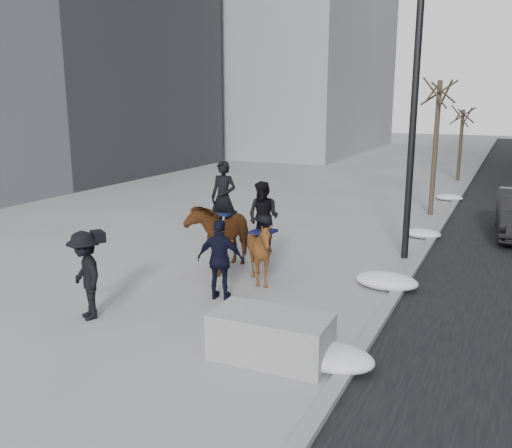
% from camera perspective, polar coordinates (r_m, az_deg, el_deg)
% --- Properties ---
extents(ground, '(120.00, 120.00, 0.00)m').
position_cam_1_polar(ground, '(11.46, -2.63, -8.56)').
color(ground, gray).
rests_on(ground, ground).
extents(curb, '(0.25, 90.00, 0.12)m').
position_cam_1_polar(curb, '(19.92, 19.09, 0.29)').
color(curb, gray).
rests_on(curb, ground).
extents(planter, '(1.98, 1.03, 0.78)m').
position_cam_1_polar(planter, '(9.13, 1.59, -11.76)').
color(planter, '#949497').
rests_on(planter, ground).
extents(tree_near, '(1.20, 1.20, 5.39)m').
position_cam_1_polar(tree_near, '(20.81, 18.39, 8.22)').
color(tree_near, '#372821').
rests_on(tree_near, ground).
extents(tree_far, '(1.20, 1.20, 4.07)m').
position_cam_1_polar(tree_far, '(30.41, 20.75, 8.13)').
color(tree_far, '#392F21').
rests_on(tree_far, ground).
extents(mounted_left, '(0.98, 2.12, 2.72)m').
position_cam_1_polar(mounted_left, '(13.67, -3.66, -0.53)').
color(mounted_left, '#512A10').
rests_on(mounted_left, ground).
extents(mounted_right, '(1.42, 1.56, 2.39)m').
position_cam_1_polar(mounted_right, '(12.44, 0.55, -2.13)').
color(mounted_right, '#542B10').
rests_on(mounted_right, ground).
extents(feeder, '(1.10, 0.96, 1.75)m').
position_cam_1_polar(feeder, '(11.56, -3.75, -3.77)').
color(feeder, black).
rests_on(feeder, ground).
extents(camera_crew, '(1.31, 1.16, 1.75)m').
position_cam_1_polar(camera_crew, '(11.04, -17.49, -5.14)').
color(camera_crew, black).
rests_on(camera_crew, ground).
extents(lamppost, '(0.25, 0.80, 9.09)m').
position_cam_1_polar(lamppost, '(14.72, 16.56, 15.57)').
color(lamppost, black).
rests_on(lamppost, ground).
extents(snow_piles, '(1.44, 16.94, 0.36)m').
position_cam_1_polar(snow_piles, '(13.84, 14.67, -4.39)').
color(snow_piles, silver).
rests_on(snow_piles, ground).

